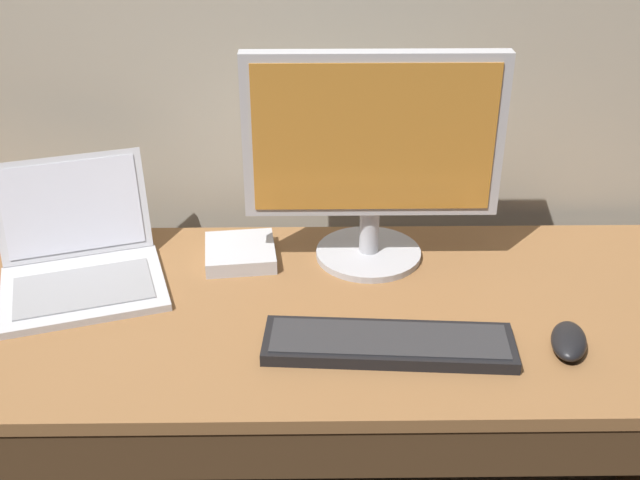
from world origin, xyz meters
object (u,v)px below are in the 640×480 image
Objects in this scene: computer_mouse at (569,341)px; external_drive_box at (240,253)px; laptop_silver at (80,261)px; external_monitor at (373,151)px; wired_keyboard at (389,344)px.

external_drive_box is (-0.58, 0.32, -0.00)m from computer_mouse.
laptop_silver reaches higher than external_drive_box.
external_monitor is 0.38m from wired_keyboard.
external_monitor reaches higher than laptop_silver.
external_monitor is at bearing 151.88° from computer_mouse.
wired_keyboard is (0.01, -0.30, -0.23)m from external_monitor.
external_monitor is (0.57, 0.07, 0.20)m from laptop_silver.
computer_mouse is 0.66m from external_drive_box.
wired_keyboard is 0.42m from external_drive_box.
external_monitor is 1.14× the size of wired_keyboard.
external_drive_box reaches higher than wired_keyboard.
laptop_silver reaches higher than wired_keyboard.
computer_mouse reaches higher than wired_keyboard.
external_monitor is 3.42× the size of external_drive_box.
computer_mouse is at bearing -15.07° from laptop_silver.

